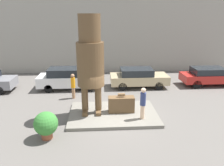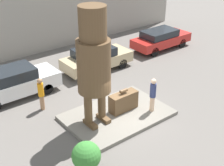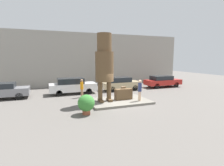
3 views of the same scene
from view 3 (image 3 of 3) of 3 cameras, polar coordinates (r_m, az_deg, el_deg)
ground_plane at (r=15.04m, az=2.24°, el=-6.24°), size 60.00×60.00×0.00m
pedestal at (r=15.02m, az=2.24°, el=-5.92°), size 5.06×3.44×0.18m
building_backdrop at (r=24.38m, az=-7.36°, el=7.62°), size 28.00×0.60×7.09m
statue_figure at (r=14.22m, az=-2.50°, el=6.80°), size 1.49×1.49×5.51m
giant_suitcase at (r=15.17m, az=3.74°, el=-3.62°), size 1.50×0.56×1.16m
tourist at (r=14.72m, az=9.07°, el=-2.07°), size 0.30×0.30×1.78m
parked_car_grey at (r=18.78m, az=-32.10°, el=-2.12°), size 4.34×1.81×1.49m
parked_car_white at (r=18.80m, az=-12.80°, el=-0.85°), size 4.79×1.83×1.67m
parked_car_tan at (r=20.37m, az=2.76°, el=-0.11°), size 4.58×1.86×1.54m
parked_car_red at (r=23.49m, az=16.16°, el=0.63°), size 4.75×1.78×1.48m
planter_pot at (r=11.79m, az=-8.43°, el=-6.63°), size 1.13×1.13×1.34m
worker_hivis at (r=16.82m, az=-9.83°, el=-1.46°), size 0.30×0.30×1.76m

